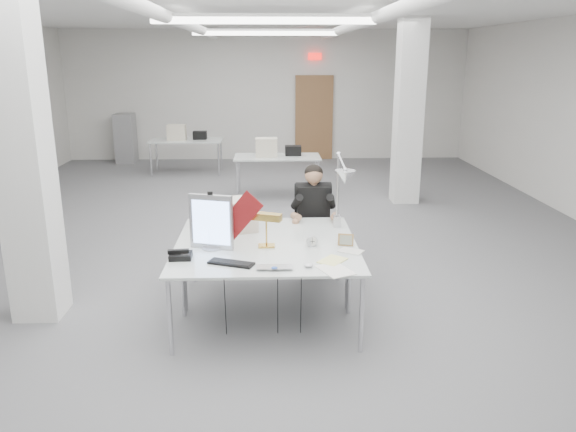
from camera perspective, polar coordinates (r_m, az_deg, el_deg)
name	(u,v)px	position (r m, az deg, el deg)	size (l,w,h in m)	color
room_shell	(268,123)	(7.55, -2.01, 9.39)	(10.04, 14.04, 3.24)	#5B5B5E
desk_main	(266,260)	(5.20, -2.26, -4.47)	(1.80, 0.90, 0.03)	silver
desk_second	(266,231)	(6.05, -2.24, -1.50)	(1.80, 0.90, 0.03)	silver
bg_desk_a	(277,157)	(10.53, -1.10, 6.02)	(1.60, 0.80, 0.03)	silver
bg_desk_b	(186,140)	(12.83, -10.31, 7.56)	(1.60, 0.80, 0.03)	silver
filing_cabinet	(126,138)	(14.59, -16.17, 7.61)	(0.45, 0.55, 1.20)	gray
office_chair	(313,227)	(6.77, 2.53, -1.16)	(0.56, 0.56, 1.13)	black
seated_person	(313,202)	(6.63, 2.60, 1.47)	(0.46, 0.57, 0.85)	black
monitor	(211,222)	(5.43, -7.81, -0.60)	(0.43, 0.04, 0.54)	#B5B5BA
pennant	(239,217)	(5.36, -5.03, -0.13)	(0.52, 0.01, 0.22)	maroon
keyboard	(231,263)	(5.08, -5.80, -4.79)	(0.42, 0.14, 0.02)	black
laptop	(274,270)	(4.90, -1.39, -5.46)	(0.32, 0.20, 0.03)	#B2B2B7
mouse	(308,266)	(4.98, 2.09, -5.06)	(0.09, 0.06, 0.03)	silver
bankers_lamp	(266,232)	(5.47, -2.21, -1.62)	(0.27, 0.11, 0.30)	gold
desk_phone	(181,256)	(5.28, -10.84, -4.00)	(0.20, 0.18, 0.05)	black
picture_frame_left	(203,240)	(5.59, -8.65, -2.41)	(0.15, 0.01, 0.12)	olive
picture_frame_right	(346,240)	(5.55, 5.88, -2.42)	(0.15, 0.01, 0.12)	tan
desk_clock	(312,241)	(5.51, 2.46, -2.59)	(0.11, 0.11, 0.03)	silver
paper_stack_a	(335,270)	(4.93, 4.83, -5.50)	(0.23, 0.33, 0.01)	white
paper_stack_b	(333,260)	(5.15, 4.55, -4.53)	(0.19, 0.26, 0.01)	#FFFC98
paper_stack_c	(351,251)	(5.41, 6.42, -3.55)	(0.22, 0.16, 0.01)	silver
beige_monitor	(238,215)	(6.00, -5.15, 0.13)	(0.36, 0.34, 0.34)	beige
architect_lamp	(341,188)	(5.81, 5.38, 2.81)	(0.26, 0.76, 0.97)	silver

